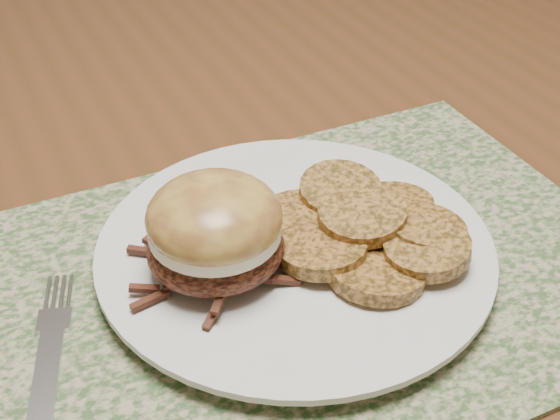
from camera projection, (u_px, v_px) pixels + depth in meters
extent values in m
cube|color=#593019|center=(383.00, 85.00, 0.81)|extent=(1.50, 0.90, 0.04)
cube|color=#37552B|center=(313.00, 274.00, 0.54)|extent=(0.45, 0.33, 0.00)
cylinder|color=silver|center=(295.00, 252.00, 0.54)|extent=(0.26, 0.26, 0.02)
ellipsoid|color=black|center=(216.00, 248.00, 0.51)|extent=(0.10, 0.09, 0.04)
cylinder|color=#EEE1C3|center=(215.00, 228.00, 0.50)|extent=(0.09, 0.09, 0.01)
ellipsoid|color=#AC8238|center=(214.00, 217.00, 0.49)|extent=(0.09, 0.09, 0.05)
cylinder|color=#9D672E|center=(300.00, 219.00, 0.55)|extent=(0.07, 0.07, 0.02)
cylinder|color=#9D672E|center=(340.00, 191.00, 0.57)|extent=(0.08, 0.08, 0.02)
cylinder|color=#9D672E|center=(392.00, 207.00, 0.57)|extent=(0.08, 0.08, 0.02)
cylinder|color=#9D672E|center=(322.00, 250.00, 0.52)|extent=(0.08, 0.09, 0.02)
cylinder|color=#9D672E|center=(362.00, 214.00, 0.54)|extent=(0.08, 0.08, 0.02)
cylinder|color=#9D672E|center=(425.00, 229.00, 0.54)|extent=(0.08, 0.08, 0.02)
cylinder|color=#9D672E|center=(376.00, 271.00, 0.51)|extent=(0.09, 0.09, 0.02)
cylinder|color=#9D672E|center=(427.00, 248.00, 0.52)|extent=(0.08, 0.08, 0.02)
cube|color=silver|center=(41.00, 411.00, 0.44)|extent=(0.05, 0.13, 0.00)
cube|color=silver|center=(54.00, 321.00, 0.50)|extent=(0.03, 0.03, 0.00)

